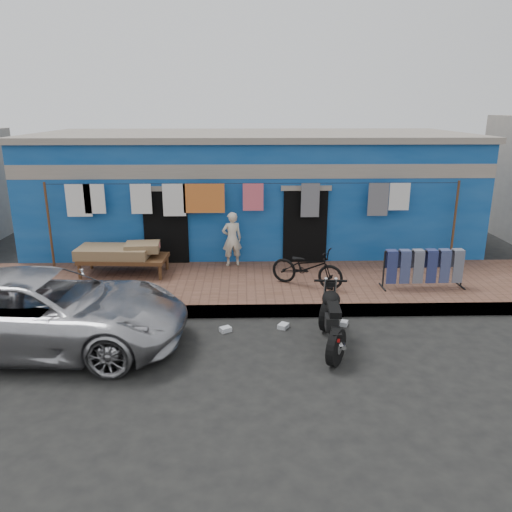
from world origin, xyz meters
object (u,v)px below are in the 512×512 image
at_px(charpoy, 124,259).
at_px(car, 44,310).
at_px(bicycle, 307,263).
at_px(jeans_rack, 423,268).
at_px(seated_person, 232,239).
at_px(motorcycle, 332,318).

bearing_deg(charpoy, car, -100.69).
relative_size(car, bicycle, 3.08).
xyz_separation_m(car, jeans_rack, (7.38, 2.18, -0.01)).
height_order(seated_person, charpoy, seated_person).
bearing_deg(seated_person, car, 37.55).
xyz_separation_m(motorcycle, jeans_rack, (2.39, 2.27, 0.15)).
xyz_separation_m(car, motorcycle, (5.00, -0.09, -0.16)).
relative_size(car, charpoy, 2.30).
relative_size(seated_person, jeans_rack, 0.74).
height_order(car, bicycle, car).
height_order(bicycle, charpoy, bicycle).
distance_m(seated_person, jeans_rack, 4.55).
bearing_deg(car, motorcycle, -88.72).
xyz_separation_m(car, seated_person, (3.17, 3.87, 0.23)).
height_order(car, motorcycle, car).
distance_m(car, jeans_rack, 7.70).
bearing_deg(jeans_rack, charpoy, 170.86).
bearing_deg(car, seated_person, -36.95).
relative_size(car, jeans_rack, 2.70).
bearing_deg(charpoy, motorcycle, -37.52).
bearing_deg(bicycle, motorcycle, -149.87).
height_order(motorcycle, charpoy, motorcycle).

